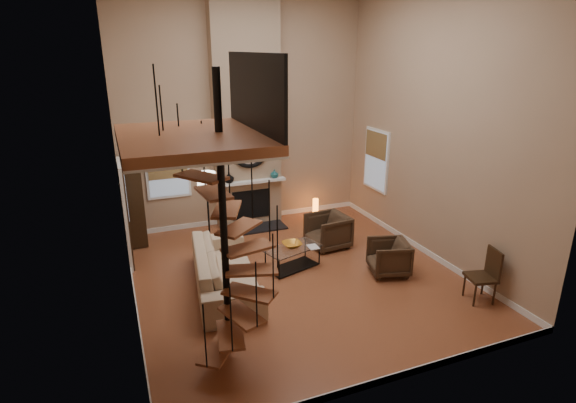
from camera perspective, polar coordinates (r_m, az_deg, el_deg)
name	(u,v)px	position (r m, az deg, el deg)	size (l,w,h in m)	color
ground	(296,275)	(9.04, 0.95, -9.23)	(6.00, 6.50, 0.01)	#AB5E37
back_wall	(244,113)	(11.15, -5.51, 11.02)	(6.00, 0.02, 5.50)	tan
front_wall	(406,185)	(5.35, 14.60, 2.01)	(6.00, 0.02, 5.50)	tan
left_wall	(116,149)	(7.51, -20.71, 6.14)	(0.02, 6.50, 5.50)	tan
right_wall	(435,126)	(9.66, 17.92, 9.02)	(0.02, 6.50, 5.50)	tan
baseboard_back	(248,218)	(11.80, -5.10, -2.04)	(6.00, 0.02, 0.12)	white
baseboard_front	(389,379)	(6.63, 12.52, -20.84)	(6.00, 0.02, 0.12)	white
baseboard_left	(136,302)	(8.46, -18.53, -11.89)	(0.02, 6.50, 0.12)	white
baseboard_right	(422,249)	(10.41, 16.40, -5.70)	(0.02, 6.50, 0.12)	white
chimney_breast	(246,114)	(10.97, -5.23, 10.90)	(1.60, 0.38, 5.50)	#937A60
hearth	(255,228)	(11.22, -4.10, -3.36)	(1.50, 0.60, 0.04)	black
firebox	(251,204)	(11.29, -4.61, -0.35)	(0.95, 0.02, 0.72)	black
mantel	(252,182)	(11.04, -4.57, 2.47)	(1.70, 0.18, 0.06)	white
mirror_frame	(250,149)	(10.90, -4.77, 6.59)	(0.94, 0.94, 0.10)	black
mirror_disc	(250,149)	(10.91, -4.79, 6.60)	(0.80, 0.80, 0.01)	white
vase_left	(229,178)	(10.89, -7.42, 2.99)	(0.24, 0.24, 0.25)	black
vase_right	(274,174)	(11.22, -1.71, 3.50)	(0.20, 0.20, 0.21)	#195358
window_back	(167,166)	(10.96, -14.88, 4.33)	(1.02, 0.06, 1.52)	white
window_right	(376,159)	(11.45, 10.99, 5.24)	(0.06, 1.02, 1.52)	white
entry_door	(126,215)	(9.70, -19.66, -1.56)	(0.10, 1.05, 2.16)	white
loft	(199,133)	(5.74, -11.05, 8.38)	(1.70, 2.20, 1.09)	#975431
spiral_stair	(225,239)	(6.22, -7.86, -4.65)	(1.47, 1.47, 4.06)	black
hutch	(134,203)	(10.70, -18.76, -0.15)	(0.39, 0.83, 1.86)	#311E10
sofa	(224,268)	(8.50, -7.99, -8.31)	(2.68, 1.05, 0.78)	tan
armchair_near	(331,231)	(10.21, 5.39, -3.66)	(0.82, 0.85, 0.77)	#3E2B1C
armchair_far	(392,257)	(9.17, 12.91, -6.79)	(0.72, 0.74, 0.67)	#3E2B1C
coffee_table	(293,255)	(9.18, 0.61, -6.75)	(1.24, 0.87, 0.44)	silver
bowl	(292,245)	(9.13, 0.49, -5.41)	(0.39, 0.39, 0.10)	orange
book	(312,247)	(9.10, 3.02, -5.75)	(0.20, 0.27, 0.03)	gray
floor_lamp	(207,186)	(9.94, -10.15, 1.96)	(0.40, 0.40, 1.71)	black
accent_lamp	(315,208)	(11.88, 3.46, -0.87)	(0.15, 0.15, 0.53)	orange
side_chair	(486,273)	(8.69, 23.57, -8.20)	(0.54, 0.54, 0.97)	#311E10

